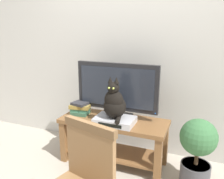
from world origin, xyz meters
TOP-DOWN VIEW (x-y plane):
  - back_wall at (0.00, 0.95)m, footprint 7.00×0.12m
  - tv_stand at (-0.07, 0.45)m, footprint 1.19×0.47m
  - tv at (-0.07, 0.55)m, footprint 0.94×0.20m
  - media_box at (-0.02, 0.36)m, footprint 0.42×0.28m
  - cat at (-0.02, 0.35)m, footprint 0.24×0.29m
  - book_stack at (-0.50, 0.46)m, footprint 0.25×0.18m
  - potted_plant at (0.82, 0.36)m, footprint 0.35×0.35m

SIDE VIEW (x-z plane):
  - tv_stand at x=-0.07m, z-range 0.10..0.63m
  - potted_plant at x=0.82m, z-range 0.04..0.74m
  - media_box at x=-0.02m, z-range 0.53..0.60m
  - book_stack at x=-0.50m, z-range 0.53..0.67m
  - cat at x=-0.02m, z-range 0.54..0.99m
  - tv at x=-0.07m, z-range 0.55..1.17m
  - back_wall at x=0.00m, z-range 0.00..2.80m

